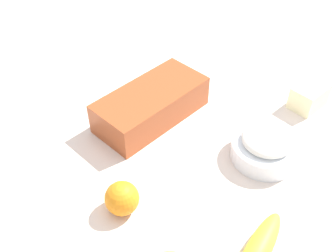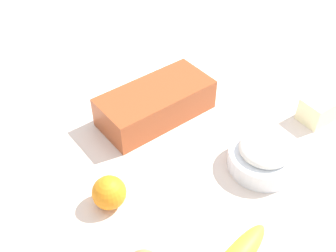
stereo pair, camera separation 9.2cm
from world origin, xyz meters
name	(u,v)px [view 2 (the right image)]	position (x,y,z in m)	size (l,w,h in m)	color
ground_plane	(168,142)	(0.00, 0.00, -0.01)	(2.40, 2.40, 0.02)	beige
loaf_pan	(156,103)	(0.05, 0.07, 0.04)	(0.30, 0.19, 0.08)	#9E4723
flour_bowl	(264,156)	(0.06, -0.21, 0.03)	(0.15, 0.15, 0.07)	white
orange_fruit	(109,193)	(-0.22, -0.03, 0.03)	(0.07, 0.07, 0.07)	orange
butter_block	(319,109)	(0.29, -0.24, 0.03)	(0.09, 0.06, 0.06)	#F4EDB2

